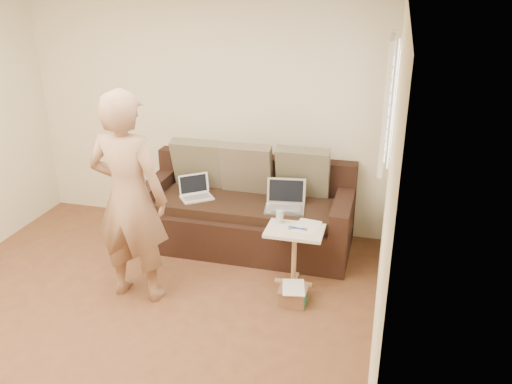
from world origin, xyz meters
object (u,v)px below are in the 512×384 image
striped_box (293,295)px  laptop_white (197,199)px  laptop_silver (284,210)px  side_table (294,257)px  sofa (246,208)px  person (129,198)px  drinking_glass (280,217)px

striped_box → laptop_white: bearing=144.8°
laptop_silver → side_table: size_ratio=0.68×
laptop_white → side_table: bearing=-63.8°
sofa → laptop_white: bearing=-168.8°
laptop_white → person: 1.17m
laptop_silver → drinking_glass: drinking_glass is taller
laptop_silver → drinking_glass: (0.04, -0.40, 0.11)m
laptop_silver → laptop_white: bearing=169.2°
side_table → sofa: bearing=134.5°
drinking_glass → side_table: bearing=-31.4°
drinking_glass → striped_box: bearing=-61.1°
sofa → side_table: (0.64, -0.65, -0.14)m
laptop_white → striped_box: 1.54m
sofa → laptop_silver: 0.47m
person → striped_box: bearing=-169.3°
laptop_silver → drinking_glass: 0.42m
laptop_white → striped_box: laptop_white is taller
person → laptop_white: bearing=-98.2°
drinking_glass → striped_box: 0.72m
side_table → drinking_glass: drinking_glass is taller
drinking_glass → person: bearing=-152.3°
side_table → laptop_silver: bearing=111.7°
laptop_white → drinking_glass: drinking_glass is taller
side_table → drinking_glass: bearing=148.6°
sofa → laptop_silver: (0.44, -0.15, 0.10)m
laptop_white → striped_box: size_ratio=1.30×
drinking_glass → striped_box: (0.22, -0.40, -0.55)m
laptop_silver → side_table: 0.59m
sofa → side_table: size_ratio=3.85×
person → sofa: bearing=-119.0°
side_table → striped_box: 0.37m
laptop_silver → side_table: (0.20, -0.50, -0.23)m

